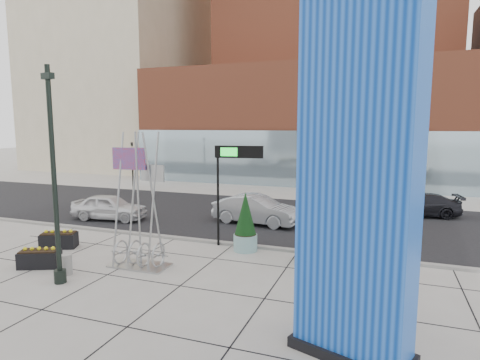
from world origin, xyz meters
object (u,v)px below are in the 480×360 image
(public_art_sculpture, at_px, (139,232))
(overhead_street_sign, at_px, (234,161))
(blue_pylon, at_px, (358,168))
(car_silver_mid, at_px, (256,210))
(concrete_bollard, at_px, (67,265))
(car_white_west, at_px, (109,207))
(lamp_post, at_px, (55,197))

(public_art_sculpture, relative_size, overhead_street_sign, 1.15)
(blue_pylon, height_order, overhead_street_sign, blue_pylon)
(overhead_street_sign, distance_m, car_silver_mid, 5.41)
(concrete_bollard, height_order, car_white_west, car_white_west)
(blue_pylon, distance_m, car_white_west, 17.70)
(concrete_bollard, xyz_separation_m, car_silver_mid, (4.19, 9.68, 0.42))
(car_white_west, bearing_deg, car_silver_mid, -84.94)
(car_white_west, bearing_deg, overhead_street_sign, -113.88)
(overhead_street_sign, bearing_deg, blue_pylon, -60.57)
(blue_pylon, height_order, lamp_post, blue_pylon)
(car_white_west, height_order, car_silver_mid, car_silver_mid)
(concrete_bollard, bearing_deg, car_silver_mid, 66.61)
(concrete_bollard, height_order, overhead_street_sign, overhead_street_sign)
(car_white_west, bearing_deg, public_art_sculpture, -142.64)
(blue_pylon, bearing_deg, overhead_street_sign, 147.81)
(lamp_post, distance_m, public_art_sculpture, 3.33)
(lamp_post, xyz_separation_m, car_silver_mid, (3.84, 10.37, -2.23))
(lamp_post, bearing_deg, overhead_street_sign, 54.76)
(blue_pylon, xyz_separation_m, public_art_sculpture, (-8.23, 3.52, -3.11))
(public_art_sculpture, xyz_separation_m, car_white_west, (-6.16, 6.09, -0.64))
(lamp_post, relative_size, overhead_street_sign, 1.63)
(lamp_post, height_order, car_white_west, lamp_post)
(lamp_post, xyz_separation_m, overhead_street_sign, (4.21, 5.96, 0.88))
(overhead_street_sign, distance_m, car_white_west, 9.59)
(public_art_sculpture, height_order, car_silver_mid, public_art_sculpture)
(concrete_bollard, bearing_deg, car_white_west, 118.10)
(concrete_bollard, xyz_separation_m, car_white_west, (-4.14, 7.75, 0.36))
(blue_pylon, height_order, car_silver_mid, blue_pylon)
(concrete_bollard, bearing_deg, lamp_post, -62.91)
(concrete_bollard, bearing_deg, overhead_street_sign, 49.12)
(concrete_bollard, relative_size, car_white_west, 0.18)
(lamp_post, bearing_deg, car_silver_mid, 69.71)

